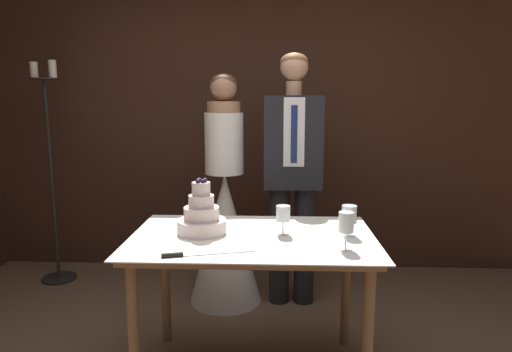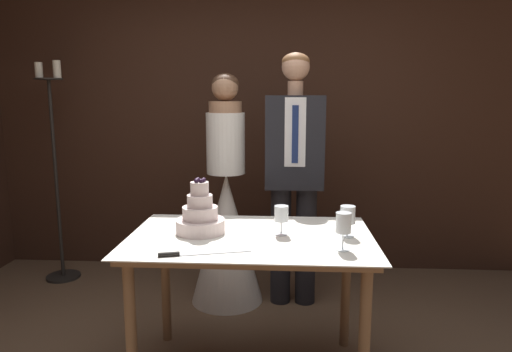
# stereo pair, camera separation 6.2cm
# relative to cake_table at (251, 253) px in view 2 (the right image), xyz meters

# --- Properties ---
(wall_back) EXTENTS (4.85, 0.12, 2.95)m
(wall_back) POSITION_rel_cake_table_xyz_m (-0.09, 1.73, 0.77)
(wall_back) COLOR #382116
(wall_back) RESTS_ON ground_plane
(cake_table) EXTENTS (1.30, 0.83, 0.80)m
(cake_table) POSITION_rel_cake_table_xyz_m (0.00, 0.00, 0.00)
(cake_table) COLOR brown
(cake_table) RESTS_ON ground_plane
(tiered_cake) EXTENTS (0.27, 0.27, 0.30)m
(tiered_cake) POSITION_rel_cake_table_xyz_m (-0.28, 0.04, 0.19)
(tiered_cake) COLOR beige
(tiered_cake) RESTS_ON cake_table
(cake_knife) EXTENTS (0.43, 0.13, 0.02)m
(cake_knife) POSITION_rel_cake_table_xyz_m (-0.28, -0.32, 0.10)
(cake_knife) COLOR silver
(cake_knife) RESTS_ON cake_table
(wine_glass_near) EXTENTS (0.08, 0.08, 0.17)m
(wine_glass_near) POSITION_rel_cake_table_xyz_m (0.51, 0.02, 0.21)
(wine_glass_near) COLOR silver
(wine_glass_near) RESTS_ON cake_table
(wine_glass_middle) EXTENTS (0.07, 0.07, 0.19)m
(wine_glass_middle) POSITION_rel_cake_table_xyz_m (0.46, -0.20, 0.22)
(wine_glass_middle) COLOR silver
(wine_glass_middle) RESTS_ON cake_table
(wine_glass_far) EXTENTS (0.08, 0.08, 0.16)m
(wine_glass_far) POSITION_rel_cake_table_xyz_m (0.16, 0.03, 0.21)
(wine_glass_far) COLOR silver
(wine_glass_far) RESTS_ON cake_table
(bride) EXTENTS (0.54, 0.54, 1.70)m
(bride) POSITION_rel_cake_table_xyz_m (-0.25, 0.93, -0.09)
(bride) COLOR white
(bride) RESTS_ON ground_plane
(groom) EXTENTS (0.42, 0.25, 1.84)m
(groom) POSITION_rel_cake_table_xyz_m (0.25, 0.93, 0.32)
(groom) COLOR black
(groom) RESTS_ON ground_plane
(candle_stand) EXTENTS (0.28, 0.28, 1.82)m
(candle_stand) POSITION_rel_cake_table_xyz_m (-1.71, 1.27, 0.15)
(candle_stand) COLOR black
(candle_stand) RESTS_ON ground_plane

